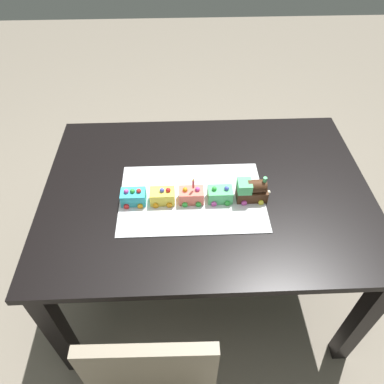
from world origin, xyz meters
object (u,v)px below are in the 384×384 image
at_px(cake_locomotive, 252,190).
at_px(cake_car_gondola_lemon, 163,196).
at_px(dining_table, 206,204).
at_px(cake_car_hopper_turquoise, 133,197).
at_px(birthday_candle, 193,183).
at_px(cake_car_tanker_mint_green, 220,194).
at_px(cake_car_flatbed_coral, 191,195).

relative_size(cake_locomotive, cake_car_gondola_lemon, 1.40).
distance_m(dining_table, cake_locomotive, 0.25).
xyz_separation_m(cake_car_hopper_turquoise, birthday_candle, (-0.24, 0.00, 0.07)).
bearing_deg(cake_car_gondola_lemon, birthday_candle, 180.00).
bearing_deg(cake_car_gondola_lemon, cake_car_tanker_mint_green, 180.00).
bearing_deg(cake_car_flatbed_coral, dining_table, -133.37).
bearing_deg(cake_car_flatbed_coral, cake_car_hopper_turquoise, 0.00).
height_order(cake_car_gondola_lemon, cake_car_hopper_turquoise, same).
bearing_deg(cake_locomotive, cake_car_flatbed_coral, 0.00).
bearing_deg(dining_table, cake_car_hopper_turquoise, 13.65).
relative_size(cake_locomotive, cake_car_tanker_mint_green, 1.40).
bearing_deg(cake_car_hopper_turquoise, dining_table, -166.35).
bearing_deg(dining_table, cake_locomotive, 157.16).
bearing_deg(dining_table, birthday_candle, 50.04).
xyz_separation_m(cake_car_flatbed_coral, cake_car_hopper_turquoise, (0.24, 0.00, 0.00)).
bearing_deg(birthday_candle, cake_car_flatbed_coral, 0.00).
xyz_separation_m(cake_car_tanker_mint_green, cake_car_hopper_turquoise, (0.35, 0.00, 0.00)).
height_order(cake_car_gondola_lemon, birthday_candle, birthday_candle).
xyz_separation_m(cake_locomotive, cake_car_tanker_mint_green, (0.13, 0.00, -0.02)).
bearing_deg(cake_car_tanker_mint_green, birthday_candle, 0.00).
xyz_separation_m(cake_locomotive, cake_car_flatbed_coral, (0.25, 0.00, -0.02)).
xyz_separation_m(cake_car_flatbed_coral, cake_car_gondola_lemon, (0.12, 0.00, 0.00)).
distance_m(cake_locomotive, cake_car_hopper_turquoise, 0.48).
relative_size(dining_table, cake_car_tanker_mint_green, 14.00).
distance_m(cake_locomotive, cake_car_flatbed_coral, 0.25).
xyz_separation_m(cake_locomotive, cake_car_hopper_turquoise, (0.48, 0.00, -0.02)).
bearing_deg(cake_car_hopper_turquoise, cake_car_gondola_lemon, 180.00).
height_order(dining_table, cake_car_tanker_mint_green, cake_car_tanker_mint_green).
distance_m(cake_car_gondola_lemon, cake_car_hopper_turquoise, 0.12).
xyz_separation_m(dining_table, cake_car_hopper_turquoise, (0.31, 0.07, 0.14)).
xyz_separation_m(cake_locomotive, birthday_candle, (0.24, 0.00, 0.05)).
distance_m(dining_table, cake_car_tanker_mint_green, 0.17).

